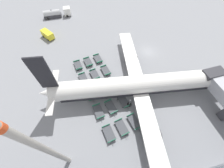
% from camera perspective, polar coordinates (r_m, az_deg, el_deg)
% --- Properties ---
extents(ground_plane, '(500.00, 500.00, 0.00)m').
position_cam_1_polar(ground_plane, '(42.97, 14.78, 12.94)').
color(ground_plane, gray).
extents(airplane, '(38.59, 44.61, 13.32)m').
position_cam_1_polar(airplane, '(30.28, 13.06, -0.21)').
color(airplane, white).
rests_on(airplane, ground_plane).
extents(fuel_tanker_primary, '(3.41, 9.76, 2.89)m').
position_cam_1_polar(fuel_tanker_primary, '(60.39, -22.13, 25.51)').
color(fuel_tanker_primary, white).
rests_on(fuel_tanker_primary, ground_plane).
extents(service_van, '(4.92, 4.22, 2.14)m').
position_cam_1_polar(service_van, '(50.44, -25.22, 18.16)').
color(service_van, yellow).
rests_on(service_van, ground_plane).
extents(baggage_dolly_row_near_col_a, '(3.96, 2.22, 0.92)m').
position_cam_1_polar(baggage_dolly_row_near_col_a, '(38.10, -13.95, 7.56)').
color(baggage_dolly_row_near_col_a, '#424449').
rests_on(baggage_dolly_row_near_col_a, ground_plane).
extents(baggage_dolly_row_near_col_b, '(3.97, 2.30, 0.92)m').
position_cam_1_polar(baggage_dolly_row_near_col_b, '(34.89, -11.84, 2.30)').
color(baggage_dolly_row_near_col_b, '#424449').
rests_on(baggage_dolly_row_near_col_b, ground_plane).
extents(baggage_dolly_row_near_col_c, '(3.97, 2.40, 0.92)m').
position_cam_1_polar(baggage_dolly_row_near_col_c, '(31.94, -8.90, -4.26)').
color(baggage_dolly_row_near_col_c, '#424449').
rests_on(baggage_dolly_row_near_col_c, ground_plane).
extents(baggage_dolly_row_near_col_d, '(3.97, 2.24, 0.92)m').
position_cam_1_polar(baggage_dolly_row_near_col_d, '(29.76, -5.63, -11.25)').
color(baggage_dolly_row_near_col_d, '#424449').
rests_on(baggage_dolly_row_near_col_d, ground_plane).
extents(baggage_dolly_row_near_col_e, '(3.97, 2.30, 0.92)m').
position_cam_1_polar(baggage_dolly_row_near_col_e, '(28.11, -1.33, -19.80)').
color(baggage_dolly_row_near_col_e, '#424449').
rests_on(baggage_dolly_row_near_col_e, ground_plane).
extents(baggage_dolly_row_mid_a_col_a, '(3.97, 2.35, 0.92)m').
position_cam_1_polar(baggage_dolly_row_mid_a_col_a, '(38.37, -9.96, 8.96)').
color(baggage_dolly_row_mid_a_col_a, '#424449').
rests_on(baggage_dolly_row_mid_a_col_a, ground_plane).
extents(baggage_dolly_row_mid_a_col_b, '(3.97, 2.41, 0.92)m').
position_cam_1_polar(baggage_dolly_row_mid_a_col_b, '(35.20, -7.25, 3.94)').
color(baggage_dolly_row_mid_a_col_b, '#424449').
rests_on(baggage_dolly_row_mid_a_col_b, ground_plane).
extents(baggage_dolly_row_mid_a_col_c, '(3.97, 2.41, 0.92)m').
position_cam_1_polar(baggage_dolly_row_mid_a_col_c, '(32.39, -4.05, -2.14)').
color(baggage_dolly_row_mid_a_col_c, '#424449').
rests_on(baggage_dolly_row_mid_a_col_c, ground_plane).
extents(baggage_dolly_row_mid_a_col_d, '(3.97, 2.46, 0.92)m').
position_cam_1_polar(baggage_dolly_row_mid_a_col_d, '(30.05, -0.48, -9.52)').
color(baggage_dolly_row_mid_a_col_d, '#424449').
rests_on(baggage_dolly_row_mid_a_col_d, ground_plane).
extents(baggage_dolly_row_mid_a_col_e, '(3.97, 2.39, 0.92)m').
position_cam_1_polar(baggage_dolly_row_mid_a_col_e, '(28.50, 4.04, -17.49)').
color(baggage_dolly_row_mid_a_col_e, '#424449').
rests_on(baggage_dolly_row_mid_a_col_e, ground_plane).
extents(baggage_dolly_row_mid_b_col_a, '(3.97, 2.30, 0.92)m').
position_cam_1_polar(baggage_dolly_row_mid_b_col_a, '(38.91, -5.89, 10.40)').
color(baggage_dolly_row_mid_b_col_a, '#424449').
rests_on(baggage_dolly_row_mid_b_col_a, ground_plane).
extents(baggage_dolly_row_mid_b_col_b, '(3.97, 2.37, 0.92)m').
position_cam_1_polar(baggage_dolly_row_mid_b_col_b, '(35.80, -2.68, 5.60)').
color(baggage_dolly_row_mid_b_col_b, '#424449').
rests_on(baggage_dolly_row_mid_b_col_b, ground_plane).
extents(baggage_dolly_row_mid_b_col_c, '(3.97, 2.45, 0.92)m').
position_cam_1_polar(baggage_dolly_row_mid_b_col_c, '(32.98, 0.41, -0.39)').
color(baggage_dolly_row_mid_b_col_c, '#424449').
rests_on(baggage_dolly_row_mid_b_col_c, ground_plane).
extents(baggage_dolly_row_mid_b_col_d, '(3.97, 2.48, 0.92)m').
position_cam_1_polar(baggage_dolly_row_mid_b_col_d, '(30.80, 4.82, -7.09)').
color(baggage_dolly_row_mid_b_col_d, '#424449').
rests_on(baggage_dolly_row_mid_b_col_d, ground_plane).
extents(baggage_dolly_row_mid_b_col_e, '(3.97, 2.42, 0.92)m').
position_cam_1_polar(baggage_dolly_row_mid_b_col_e, '(29.15, 9.17, -15.13)').
color(baggage_dolly_row_mid_b_col_e, '#424449').
rests_on(baggage_dolly_row_mid_b_col_e, ground_plane).
extents(apron_light_mast, '(2.00, 0.79, 23.44)m').
position_cam_1_polar(apron_light_mast, '(16.87, -28.70, -21.47)').
color(apron_light_mast, '#ADA89E').
rests_on(apron_light_mast, ground_plane).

